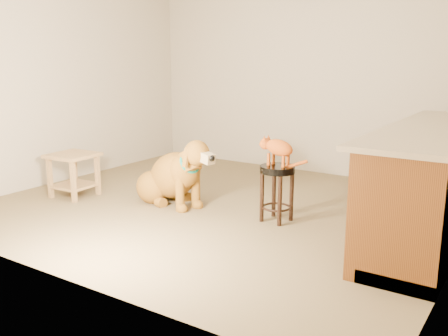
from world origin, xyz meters
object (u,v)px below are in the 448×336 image
Objects in this scene: padded_stool at (277,182)px; side_table at (73,168)px; wood_stool at (413,160)px; golden_retriever at (174,177)px; tabby_kitten at (277,148)px.

side_table is at bearing -168.26° from padded_stool.
golden_retriever is at bearing -135.95° from wood_stool.
side_table is 1.00× the size of tabby_kitten.
golden_retriever is at bearing -168.96° from tabby_kitten.
padded_stool reaches higher than side_table.
wood_stool is at bearing 36.49° from side_table.
tabby_kitten is (-0.01, 0.00, 0.32)m from padded_stool.
wood_stool is 2.70m from golden_retriever.
padded_stool is 1.95m from wood_stool.
side_table is 2.31m from tabby_kitten.
wood_stool is 1.46× the size of tabby_kitten.
tabby_kitten is at bearing 168.08° from padded_stool.
padded_stool is 0.32m from tabby_kitten.
padded_stool is 0.45× the size of golden_retriever.
tabby_kitten reaches higher than padded_stool.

